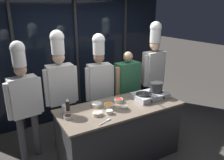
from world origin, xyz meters
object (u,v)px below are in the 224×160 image
Objects in this scene: portable_stove at (150,95)px; prep_bowl_soy_glaze at (68,117)px; serving_spoon_slotted at (107,120)px; prep_bowl_bean_sprouts at (124,107)px; person_guest at (127,84)px; frying_pan at (144,93)px; prep_bowl_garlic at (97,104)px; chef_sous at (61,82)px; squeeze_bottle_clear at (64,109)px; prep_bowl_chili_flakes at (119,100)px; prep_bowl_onion at (109,112)px; chef_pastry at (154,66)px; chef_line at (99,80)px; prep_bowl_shrimp at (97,113)px; prep_bowl_carrots at (109,105)px; chef_head at (24,95)px; stock_pot at (156,87)px; squeeze_bottle_soy at (68,105)px.

prep_bowl_soy_glaze is at bearing -179.92° from portable_stove.
portable_stove is 4.62× the size of prep_bowl_soy_glaze.
prep_bowl_soy_glaze is 0.56× the size of serving_spoon_slotted.
person_guest reaches higher than prep_bowl_bean_sprouts.
frying_pan is 0.80m from prep_bowl_garlic.
prep_bowl_garlic is at bearing 121.70° from chef_sous.
squeeze_bottle_clear is 0.89m from prep_bowl_chili_flakes.
squeeze_bottle_clear reaches higher than prep_bowl_onion.
chef_pastry reaches higher than prep_bowl_onion.
chef_line is at bearing 33.25° from squeeze_bottle_clear.
squeeze_bottle_clear is at bearing 148.14° from prep_bowl_shrimp.
chef_sous is at bearing -5.27° from chef_pastry.
prep_bowl_garlic is 1.04m from person_guest.
chef_line is (-0.46, 0.68, 0.10)m from frying_pan.
chef_line is at bearing 74.90° from prep_bowl_carrots.
prep_bowl_bean_sprouts is 0.06× the size of chef_head.
chef_sous is at bearing 75.52° from squeeze_bottle_clear.
stock_pot is 2.10m from chef_head.
chef_head reaches higher than prep_bowl_soy_glaze.
portable_stove is at bearing -9.35° from prep_bowl_garlic.
prep_bowl_chili_flakes is at bearing 40.91° from person_guest.
prep_bowl_garlic is at bearing 141.94° from chef_head.
chef_sous is at bearing 104.62° from prep_bowl_shrimp.
prep_bowl_soy_glaze is 0.87× the size of prep_bowl_shrimp.
frying_pan is at bearing -3.18° from prep_bowl_carrots.
prep_bowl_soy_glaze is at bearing -109.07° from squeeze_bottle_soy.
prep_bowl_carrots is at bearing 57.71° from serving_spoon_slotted.
prep_bowl_onion is at bearing -14.29° from prep_bowl_shrimp.
prep_bowl_soy_glaze is 0.06× the size of chef_line.
chef_head is (-1.97, 0.72, -0.00)m from stock_pot.
chef_line reaches higher than frying_pan.
prep_bowl_chili_flakes is 0.59m from chef_line.
stock_pot is at bearing 0.11° from portable_stove.
squeeze_bottle_soy is at bearing 129.82° from prep_bowl_shrimp.
squeeze_bottle_soy is (0.09, 0.11, 0.00)m from squeeze_bottle_clear.
person_guest is (0.00, 0.67, -0.01)m from portable_stove.
squeeze_bottle_soy is 0.10× the size of chef_head.
prep_bowl_onion is at bearing 52.51° from serving_spoon_slotted.
squeeze_bottle_soy is 0.82m from prep_bowl_bean_sprouts.
portable_stove is 1.35m from squeeze_bottle_soy.
portable_stove is at bearing 18.21° from serving_spoon_slotted.
prep_bowl_onion is 0.46× the size of serving_spoon_slotted.
portable_stove reaches higher than prep_bowl_soy_glaze.
prep_bowl_chili_flakes is at bearing 169.87° from stock_pot.
chef_pastry is (0.66, 0.70, 0.26)m from portable_stove.
prep_bowl_soy_glaze is 0.89× the size of prep_bowl_chili_flakes.
frying_pan is (-0.13, -0.00, 0.07)m from portable_stove.
serving_spoon_slotted is 1.10m from chef_line.
squeeze_bottle_clear is (-1.42, 0.13, 0.04)m from portable_stove.
chef_head reaches higher than person_guest.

